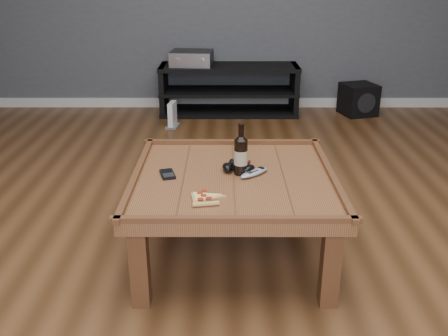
{
  "coord_description": "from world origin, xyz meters",
  "views": [
    {
      "loc": [
        -0.05,
        -2.29,
        1.42
      ],
      "look_at": [
        -0.05,
        -0.07,
        0.52
      ],
      "focal_mm": 40.0,
      "sensor_mm": 36.0,
      "label": 1
    }
  ],
  "objects_px": {
    "beer_bottle": "(241,154)",
    "remote_control": "(254,172)",
    "pizza_slice": "(204,198)",
    "game_console": "(172,116)",
    "coffee_table": "(234,187)",
    "av_receiver": "(192,58)",
    "subwoofer": "(358,99)",
    "smartphone": "(168,174)",
    "media_console": "(229,90)",
    "game_controller": "(238,167)"
  },
  "relations": [
    {
      "from": "beer_bottle",
      "to": "pizza_slice",
      "type": "height_order",
      "value": "beer_bottle"
    },
    {
      "from": "smartphone",
      "to": "game_console",
      "type": "xyz_separation_m",
      "value": [
        -0.21,
        2.27,
        -0.35
      ]
    },
    {
      "from": "beer_bottle",
      "to": "smartphone",
      "type": "xyz_separation_m",
      "value": [
        -0.37,
        -0.02,
        -0.1
      ]
    },
    {
      "from": "beer_bottle",
      "to": "subwoofer",
      "type": "relative_size",
      "value": 0.67
    },
    {
      "from": "subwoofer",
      "to": "pizza_slice",
      "type": "bearing_deg",
      "value": -132.37
    },
    {
      "from": "remote_control",
      "to": "media_console",
      "type": "bearing_deg",
      "value": 138.89
    },
    {
      "from": "coffee_table",
      "to": "beer_bottle",
      "type": "height_order",
      "value": "beer_bottle"
    },
    {
      "from": "media_console",
      "to": "game_controller",
      "type": "bearing_deg",
      "value": -89.47
    },
    {
      "from": "subwoofer",
      "to": "game_console",
      "type": "relative_size",
      "value": 1.64
    },
    {
      "from": "av_receiver",
      "to": "remote_control",
      "type": "bearing_deg",
      "value": -74.84
    },
    {
      "from": "pizza_slice",
      "to": "subwoofer",
      "type": "xyz_separation_m",
      "value": [
        1.47,
        2.98,
        -0.3
      ]
    },
    {
      "from": "beer_bottle",
      "to": "game_console",
      "type": "bearing_deg",
      "value": 104.38
    },
    {
      "from": "beer_bottle",
      "to": "remote_control",
      "type": "distance_m",
      "value": 0.12
    },
    {
      "from": "game_controller",
      "to": "smartphone",
      "type": "relative_size",
      "value": 1.4
    },
    {
      "from": "game_controller",
      "to": "av_receiver",
      "type": "height_order",
      "value": "av_receiver"
    },
    {
      "from": "coffee_table",
      "to": "game_controller",
      "type": "distance_m",
      "value": 0.11
    },
    {
      "from": "coffee_table",
      "to": "av_receiver",
      "type": "height_order",
      "value": "av_receiver"
    },
    {
      "from": "coffee_table",
      "to": "beer_bottle",
      "type": "relative_size",
      "value": 3.91
    },
    {
      "from": "pizza_slice",
      "to": "av_receiver",
      "type": "bearing_deg",
      "value": 84.94
    },
    {
      "from": "smartphone",
      "to": "subwoofer",
      "type": "xyz_separation_m",
      "value": [
        1.66,
        2.7,
        -0.3
      ]
    },
    {
      "from": "beer_bottle",
      "to": "smartphone",
      "type": "height_order",
      "value": "beer_bottle"
    },
    {
      "from": "smartphone",
      "to": "game_console",
      "type": "relative_size",
      "value": 0.55
    },
    {
      "from": "subwoofer",
      "to": "game_console",
      "type": "xyz_separation_m",
      "value": [
        -1.87,
        -0.43,
        -0.05
      ]
    },
    {
      "from": "beer_bottle",
      "to": "remote_control",
      "type": "bearing_deg",
      "value": -13.17
    },
    {
      "from": "av_receiver",
      "to": "game_console",
      "type": "distance_m",
      "value": 0.68
    },
    {
      "from": "coffee_table",
      "to": "media_console",
      "type": "height_order",
      "value": "media_console"
    },
    {
      "from": "pizza_slice",
      "to": "game_console",
      "type": "xyz_separation_m",
      "value": [
        -0.4,
        2.55,
        -0.35
      ]
    },
    {
      "from": "game_controller",
      "to": "game_console",
      "type": "distance_m",
      "value": 2.31
    },
    {
      "from": "av_receiver",
      "to": "game_controller",
      "type": "bearing_deg",
      "value": -76.28
    },
    {
      "from": "media_console",
      "to": "smartphone",
      "type": "xyz_separation_m",
      "value": [
        -0.33,
        -2.74,
        0.21
      ]
    },
    {
      "from": "pizza_slice",
      "to": "av_receiver",
      "type": "distance_m",
      "value": 3.03
    },
    {
      "from": "coffee_table",
      "to": "pizza_slice",
      "type": "xyz_separation_m",
      "value": [
        -0.14,
        -0.27,
        0.07
      ]
    },
    {
      "from": "beer_bottle",
      "to": "game_console",
      "type": "distance_m",
      "value": 2.36
    },
    {
      "from": "av_receiver",
      "to": "smartphone",
      "type": "bearing_deg",
      "value": -83.85
    },
    {
      "from": "media_console",
      "to": "smartphone",
      "type": "bearing_deg",
      "value": -96.89
    },
    {
      "from": "game_controller",
      "to": "remote_control",
      "type": "height_order",
      "value": "game_controller"
    },
    {
      "from": "coffee_table",
      "to": "pizza_slice",
      "type": "distance_m",
      "value": 0.31
    },
    {
      "from": "av_receiver",
      "to": "game_console",
      "type": "relative_size",
      "value": 1.82
    },
    {
      "from": "coffee_table",
      "to": "av_receiver",
      "type": "distance_m",
      "value": 2.78
    },
    {
      "from": "game_controller",
      "to": "remote_control",
      "type": "distance_m",
      "value": 0.09
    },
    {
      "from": "coffee_table",
      "to": "game_console",
      "type": "xyz_separation_m",
      "value": [
        -0.54,
        2.28,
        -0.28
      ]
    },
    {
      "from": "pizza_slice",
      "to": "remote_control",
      "type": "relative_size",
      "value": 1.31
    },
    {
      "from": "coffee_table",
      "to": "pizza_slice",
      "type": "relative_size",
      "value": 4.51
    },
    {
      "from": "game_console",
      "to": "beer_bottle",
      "type": "bearing_deg",
      "value": -66.72
    },
    {
      "from": "coffee_table",
      "to": "av_receiver",
      "type": "relative_size",
      "value": 2.37
    },
    {
      "from": "beer_bottle",
      "to": "smartphone",
      "type": "relative_size",
      "value": 2.0
    },
    {
      "from": "game_controller",
      "to": "pizza_slice",
      "type": "bearing_deg",
      "value": -103.3
    },
    {
      "from": "av_receiver",
      "to": "subwoofer",
      "type": "xyz_separation_m",
      "value": [
        1.7,
        -0.04,
        -0.41
      ]
    },
    {
      "from": "smartphone",
      "to": "subwoofer",
      "type": "height_order",
      "value": "smartphone"
    },
    {
      "from": "remote_control",
      "to": "game_console",
      "type": "relative_size",
      "value": 0.73
    }
  ]
}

